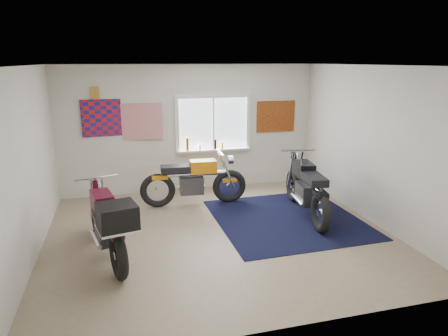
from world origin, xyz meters
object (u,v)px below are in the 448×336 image
object	(u,v)px
yellow_triumph	(194,182)
navy_rug	(287,219)
black_chrome_bike	(306,190)
maroon_tourer	(108,224)

from	to	relation	value
yellow_triumph	navy_rug	bearing A→B (deg)	-35.55
yellow_triumph	black_chrome_bike	world-z (taller)	black_chrome_bike
maroon_tourer	black_chrome_bike	bearing A→B (deg)	-88.41
navy_rug	maroon_tourer	xyz separation A→B (m)	(-3.06, -0.77, 0.55)
navy_rug	yellow_triumph	bearing A→B (deg)	141.33
navy_rug	black_chrome_bike	world-z (taller)	black_chrome_bike
navy_rug	maroon_tourer	size ratio (longest dim) A/B	1.23
navy_rug	maroon_tourer	world-z (taller)	maroon_tourer
yellow_triumph	maroon_tourer	xyz separation A→B (m)	(-1.58, -1.96, 0.09)
black_chrome_bike	maroon_tourer	distance (m)	3.57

